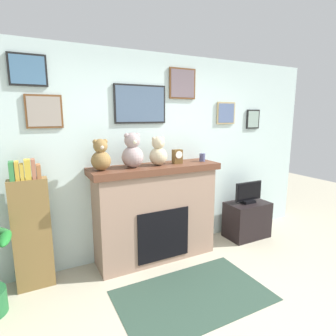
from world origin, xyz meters
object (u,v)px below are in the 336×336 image
bookshelf (32,230)px  teddy_bear_tan (101,156)px  television (248,193)px  candle_jar (202,157)px  teddy_bear_brown (132,152)px  tv_stand (247,220)px  mantel_clock (177,156)px  teddy_bear_grey (158,152)px  fireplace (156,212)px

bookshelf → teddy_bear_tan: 1.05m
teddy_bear_tan → television: bearing=-1.5°
television → candle_jar: size_ratio=4.43×
teddy_bear_tan → teddy_bear_brown: size_ratio=0.86×
bookshelf → tv_stand: 2.94m
candle_jar → teddy_bear_tan: bearing=-180.0°
bookshelf → mantel_clock: mantel_clock is taller
tv_stand → mantel_clock: bearing=177.4°
teddy_bear_tan → teddy_bear_grey: bearing=-0.0°
bookshelf → television: size_ratio=2.96×
mantel_clock → tv_stand: bearing=-2.6°
television → teddy_bear_grey: teddy_bear_grey is taller
teddy_bear_tan → fireplace: bearing=1.5°
fireplace → tv_stand: bearing=-2.8°
fireplace → teddy_bear_grey: (0.03, -0.02, 0.77)m
tv_stand → teddy_bear_brown: (-1.79, 0.05, 1.14)m
bookshelf → teddy_bear_tan: (0.75, -0.05, 0.73)m
candle_jar → mantel_clock: mantel_clock is taller
fireplace → television: bearing=-2.8°
fireplace → tv_stand: size_ratio=2.54×
television → candle_jar: (-0.81, 0.06, 0.59)m
candle_jar → teddy_bear_grey: bearing=-180.0°
bookshelf → mantel_clock: bearing=-1.5°
tv_stand → television: television is taller
fireplace → tv_stand: fireplace is taller
candle_jar → teddy_bear_grey: 0.66m
tv_stand → television: (0.00, -0.00, 0.42)m
television → teddy_bear_brown: (-1.79, 0.06, 0.72)m
bookshelf → teddy_bear_brown: 1.35m
bookshelf → tv_stand: (2.91, -0.10, -0.38)m
teddy_bear_brown → tv_stand: bearing=-1.7°
television → candle_jar: bearing=176.0°
mantel_clock → candle_jar: bearing=0.2°
candle_jar → mantel_clock: (-0.38, -0.00, 0.04)m
mantel_clock → teddy_bear_brown: size_ratio=0.44×
television → teddy_bear_brown: size_ratio=1.15×
fireplace → mantel_clock: 0.76m
fireplace → teddy_bear_tan: teddy_bear_tan is taller
television → teddy_bear_grey: (-1.46, 0.06, 0.70)m
teddy_bear_grey → candle_jar: bearing=0.0°
television → teddy_bear_grey: size_ratio=1.33×
candle_jar → teddy_bear_tan: 1.36m
bookshelf → mantel_clock: 1.85m
fireplace → candle_jar: size_ratio=15.24×
fireplace → teddy_bear_tan: (-0.67, -0.02, 0.77)m
bookshelf → teddy_bear_grey: (1.45, -0.05, 0.73)m
candle_jar → teddy_bear_brown: bearing=-180.0°
fireplace → tv_stand: (1.49, -0.07, -0.35)m
bookshelf → teddy_bear_grey: size_ratio=3.93×
teddy_bear_tan → teddy_bear_brown: (0.37, -0.00, 0.03)m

